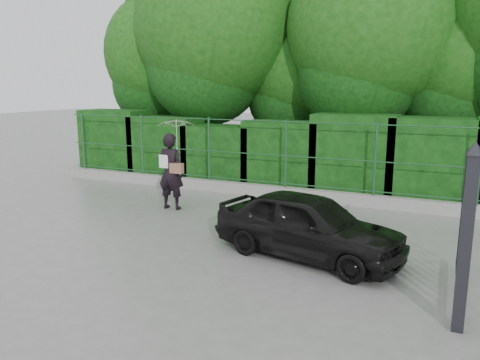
% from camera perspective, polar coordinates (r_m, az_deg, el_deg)
% --- Properties ---
extents(ground, '(80.00, 80.00, 0.00)m').
position_cam_1_polar(ground, '(8.88, -6.55, -8.24)').
color(ground, gray).
extents(kerb, '(14.00, 0.25, 0.30)m').
position_cam_1_polar(kerb, '(12.75, 3.82, -1.38)').
color(kerb, '#9E9E99').
rests_on(kerb, ground).
extents(fence, '(14.13, 0.06, 1.80)m').
position_cam_1_polar(fence, '(12.48, 4.84, 3.23)').
color(fence, '#1F4E2B').
rests_on(fence, kerb).
extents(hedge, '(14.20, 1.20, 2.23)m').
position_cam_1_polar(hedge, '(13.47, 5.92, 3.16)').
color(hedge, black).
rests_on(hedge, ground).
extents(trees, '(17.10, 6.15, 8.08)m').
position_cam_1_polar(trees, '(15.31, 12.73, 17.35)').
color(trees, black).
rests_on(trees, ground).
extents(gate, '(0.22, 2.33, 2.36)m').
position_cam_1_polar(gate, '(6.68, 25.77, -5.31)').
color(gate, '#26262C').
rests_on(gate, ground).
extents(woman, '(0.96, 0.93, 2.20)m').
position_cam_1_polar(woman, '(11.37, -8.08, 3.38)').
color(woman, black).
rests_on(woman, ground).
extents(car, '(3.62, 2.10, 1.16)m').
position_cam_1_polar(car, '(8.31, 8.30, -5.45)').
color(car, black).
rests_on(car, ground).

